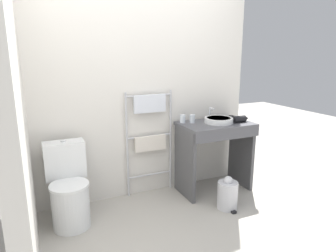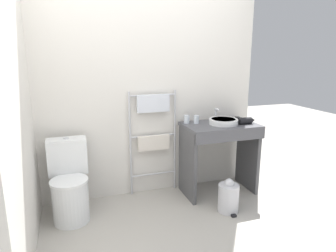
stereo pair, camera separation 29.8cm
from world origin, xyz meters
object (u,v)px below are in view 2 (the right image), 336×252
object	(u,v)px
sink_basin	(223,121)
cup_near_wall	(187,119)
towel_radiator	(153,128)
cup_near_edge	(196,119)
trash_bin	(228,197)
toilet	(70,185)
hair_dryer	(245,120)

from	to	relation	value
sink_basin	cup_near_wall	world-z (taller)	cup_near_wall
towel_radiator	cup_near_wall	bearing A→B (deg)	-11.37
cup_near_wall	cup_near_edge	world-z (taller)	cup_near_edge
towel_radiator	cup_near_edge	size ratio (longest dim) A/B	12.78
sink_basin	trash_bin	xyz separation A→B (m)	(-0.15, -0.44, -0.70)
towel_radiator	sink_basin	xyz separation A→B (m)	(0.75, -0.25, 0.07)
cup_near_wall	cup_near_edge	size ratio (longest dim) A/B	0.98
towel_radiator	cup_near_edge	xyz separation A→B (m)	(0.47, -0.12, 0.09)
towel_radiator	cup_near_wall	xyz separation A→B (m)	(0.37, -0.08, 0.09)
trash_bin	sink_basin	bearing A→B (deg)	71.34
towel_radiator	trash_bin	distance (m)	1.11
trash_bin	toilet	bearing A→B (deg)	165.45
cup_near_edge	hair_dryer	bearing A→B (deg)	-20.35
toilet	hair_dryer	bearing A→B (deg)	-1.05
towel_radiator	trash_bin	world-z (taller)	towel_radiator
cup_near_wall	trash_bin	distance (m)	0.97
trash_bin	cup_near_edge	bearing A→B (deg)	103.30
cup_near_wall	hair_dryer	size ratio (longest dim) A/B	0.44
toilet	towel_radiator	distance (m)	1.08
sink_basin	trash_bin	size ratio (longest dim) A/B	0.91
cup_near_edge	trash_bin	distance (m)	0.92
toilet	trash_bin	xyz separation A→B (m)	(1.55, -0.40, -0.19)
towel_radiator	sink_basin	distance (m)	0.80
toilet	sink_basin	world-z (taller)	sink_basin
toilet	cup_near_wall	bearing A→B (deg)	8.87
towel_radiator	hair_dryer	xyz separation A→B (m)	(0.99, -0.32, 0.08)
trash_bin	cup_near_wall	bearing A→B (deg)	110.78
towel_radiator	hair_dryer	size ratio (longest dim) A/B	5.76
cup_near_wall	cup_near_edge	bearing A→B (deg)	-26.48
sink_basin	hair_dryer	xyz separation A→B (m)	(0.24, -0.07, 0.01)
towel_radiator	hair_dryer	world-z (taller)	towel_radiator
sink_basin	trash_bin	distance (m)	0.84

